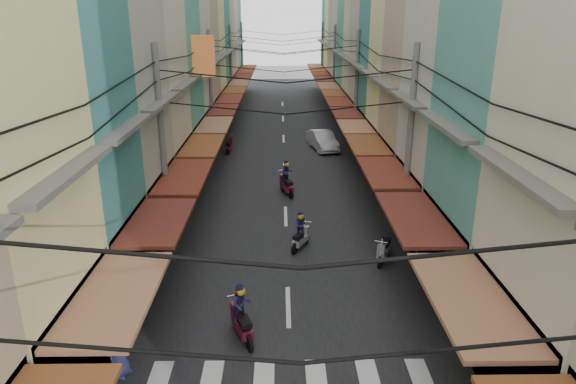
{
  "coord_description": "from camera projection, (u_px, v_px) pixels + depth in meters",
  "views": [
    {
      "loc": [
        -0.22,
        -16.81,
        9.23
      ],
      "look_at": [
        0.08,
        4.1,
        1.91
      ],
      "focal_mm": 32.0,
      "sensor_mm": 36.0,
      "label": 1
    }
  ],
  "objects": [
    {
      "name": "ground",
      "position": [
        287.0,
        277.0,
        18.92
      ],
      "size": [
        160.0,
        160.0,
        0.0
      ],
      "primitive_type": "plane",
      "color": "slate",
      "rests_on": "ground"
    },
    {
      "name": "road",
      "position": [
        284.0,
        145.0,
        37.79
      ],
      "size": [
        10.0,
        80.0,
        0.02
      ],
      "primitive_type": "cube",
      "color": "black",
      "rests_on": "ground"
    },
    {
      "name": "sidewalk_left",
      "position": [
        195.0,
        145.0,
        37.69
      ],
      "size": [
        3.0,
        80.0,
        0.06
      ],
      "primitive_type": "cube",
      "color": "gray",
      "rests_on": "ground"
    },
    {
      "name": "sidewalk_right",
      "position": [
        372.0,
        145.0,
        37.87
      ],
      "size": [
        3.0,
        80.0,
        0.06
      ],
      "primitive_type": "cube",
      "color": "gray",
      "rests_on": "ground"
    },
    {
      "name": "building_row_left",
      "position": [
        154.0,
        3.0,
        31.21
      ],
      "size": [
        7.8,
        67.67,
        23.7
      ],
      "color": "beige",
      "rests_on": "ground"
    },
    {
      "name": "building_row_right",
      "position": [
        413.0,
        10.0,
        31.44
      ],
      "size": [
        7.8,
        68.98,
        22.59
      ],
      "color": "teal",
      "rests_on": "ground"
    },
    {
      "name": "utility_poles",
      "position": [
        284.0,
        59.0,
        30.91
      ],
      "size": [
        10.2,
        66.13,
        8.2
      ],
      "color": "slate",
      "rests_on": "ground"
    },
    {
      "name": "white_car",
      "position": [
        323.0,
        149.0,
        36.68
      ],
      "size": [
        4.91,
        2.72,
        1.64
      ],
      "primitive_type": "imported",
      "rotation": [
        0.0,
        0.0,
        0.2
      ],
      "color": "silver",
      "rests_on": "ground"
    },
    {
      "name": "bicycle",
      "position": [
        477.0,
        261.0,
        20.15
      ],
      "size": [
        1.92,
        1.26,
        1.24
      ],
      "primitive_type": "imported",
      "rotation": [
        0.0,
        0.0,
        1.93
      ],
      "color": "black",
      "rests_on": "ground"
    },
    {
      "name": "moving_scooters",
      "position": [
        280.0,
        216.0,
        23.22
      ],
      "size": [
        7.94,
        23.47,
        1.89
      ],
      "color": "black",
      "rests_on": "ground"
    },
    {
      "name": "parked_scooters",
      "position": [
        446.0,
        322.0,
        15.39
      ],
      "size": [
        12.95,
        15.05,
        0.95
      ],
      "color": "black",
      "rests_on": "ground"
    },
    {
      "name": "pedestrians",
      "position": [
        185.0,
        203.0,
        23.36
      ],
      "size": [
        12.73,
        22.67,
        2.23
      ],
      "color": "#271D27",
      "rests_on": "ground"
    },
    {
      "name": "market_umbrella",
      "position": [
        557.0,
        296.0,
        13.81
      ],
      "size": [
        2.17,
        2.17,
        2.28
      ],
      "color": "#B2B2B7",
      "rests_on": "ground"
    },
    {
      "name": "traffic_sign",
      "position": [
        513.0,
        310.0,
        12.87
      ],
      "size": [
        0.1,
        0.65,
        2.98
      ],
      "color": "slate",
      "rests_on": "ground"
    }
  ]
}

